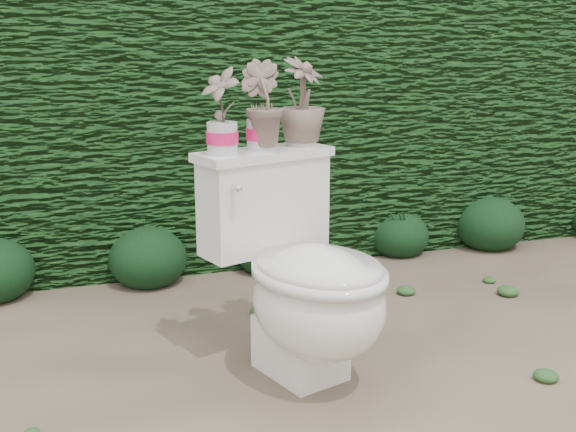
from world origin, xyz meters
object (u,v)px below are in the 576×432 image
object	(u,v)px
potted_plant_center	(261,107)
potted_plant_right	(302,104)
potted_plant_left	(222,113)
toilet	(304,280)

from	to	relation	value
potted_plant_center	potted_plant_right	bearing A→B (deg)	-103.45
potted_plant_center	potted_plant_right	size ratio (longest dim) A/B	0.98
potted_plant_left	potted_plant_right	bearing A→B (deg)	76.35
potted_plant_center	potted_plant_right	xyz separation A→B (m)	(0.17, 0.05, 0.00)
potted_plant_right	toilet	bearing A→B (deg)	-142.71
potted_plant_center	toilet	bearing A→B (deg)	168.60
toilet	potted_plant_right	xyz separation A→B (m)	(0.09, 0.28, 0.57)
potted_plant_center	potted_plant_left	bearing A→B (deg)	76.55
potted_plant_left	potted_plant_center	distance (m)	0.16
toilet	potted_plant_left	xyz separation A→B (m)	(-0.23, 0.18, 0.56)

